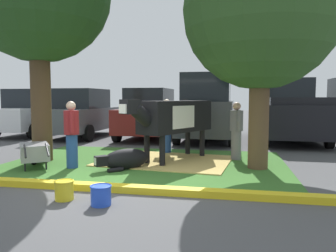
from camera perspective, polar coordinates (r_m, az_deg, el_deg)
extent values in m
plane|color=#4C4C4F|center=(6.41, -9.35, -9.98)|extent=(80.00, 80.00, 0.00)
cube|color=#386B28|center=(8.31, -3.92, -6.44)|extent=(6.85, 4.67, 0.02)
cube|color=yellow|center=(6.00, -10.20, -10.44)|extent=(8.05, 0.24, 0.12)
cube|color=tan|center=(8.53, -0.39, -6.04)|extent=(3.45, 2.75, 0.04)
cylinder|color=#4C3823|center=(9.08, -21.08, 3.96)|extent=(0.50, 0.50, 3.09)
cylinder|color=brown|center=(7.81, 15.39, 1.29)|extent=(0.45, 0.45, 2.35)
sphere|color=#2D5123|center=(8.04, 15.79, 18.63)|extent=(3.50, 3.50, 3.50)
cube|color=black|center=(8.54, 1.43, 1.69)|extent=(1.69, 2.36, 0.80)
cube|color=white|center=(8.42, 0.81, 1.65)|extent=(1.06, 1.13, 0.56)
cylinder|color=black|center=(7.52, -4.73, 2.02)|extent=(0.58, 0.71, 0.58)
cube|color=black|center=(7.29, -6.47, 3.33)|extent=(0.43, 0.51, 0.32)
cube|color=white|center=(7.15, -7.61, 2.97)|extent=(0.23, 0.20, 0.20)
cylinder|color=black|center=(7.80, -1.00, -4.39)|extent=(0.14, 0.14, 0.77)
cylinder|color=black|center=(8.12, -3.67, -4.03)|extent=(0.14, 0.14, 0.77)
cylinder|color=black|center=(9.18, 5.92, -3.02)|extent=(0.14, 0.14, 0.77)
cylinder|color=black|center=(9.45, 3.42, -2.78)|extent=(0.14, 0.14, 0.77)
cylinder|color=black|center=(9.53, 5.81, 0.49)|extent=(0.06, 0.06, 0.70)
ellipsoid|color=black|center=(7.65, -7.18, -5.69)|extent=(1.13, 1.10, 0.48)
cube|color=black|center=(7.42, -11.42, -5.92)|extent=(0.34, 0.34, 0.22)
cube|color=silver|center=(7.38, -12.30, -6.00)|extent=(0.11, 0.11, 0.16)
cylinder|color=black|center=(7.38, -9.07, -7.52)|extent=(0.32, 0.31, 0.10)
cylinder|color=#23478C|center=(7.99, -16.25, -4.24)|extent=(0.26, 0.26, 0.80)
cylinder|color=maroon|center=(7.91, -16.36, 0.58)|extent=(0.34, 0.34, 0.55)
sphere|color=beige|center=(7.89, -16.43, 3.35)|extent=(0.22, 0.22, 0.22)
cylinder|color=maroon|center=(8.13, -16.42, 0.88)|extent=(0.09, 0.09, 0.52)
cylinder|color=maroon|center=(7.69, -16.31, 0.67)|extent=(0.09, 0.09, 0.52)
cylinder|color=slate|center=(8.87, 11.68, -3.32)|extent=(0.26, 0.26, 0.78)
cylinder|color=slate|center=(8.81, 11.75, 0.93)|extent=(0.34, 0.34, 0.54)
sphere|color=tan|center=(8.79, 11.79, 3.36)|extent=(0.21, 0.21, 0.21)
cylinder|color=slate|center=(8.59, 12.19, 1.01)|extent=(0.09, 0.09, 0.51)
cylinder|color=slate|center=(9.01, 11.35, 1.20)|extent=(0.09, 0.09, 0.51)
cylinder|color=#23478C|center=(9.68, -0.24, -2.43)|extent=(0.26, 0.26, 0.82)
cylinder|color=slate|center=(9.62, -0.24, 1.66)|extent=(0.34, 0.34, 0.56)
sphere|color=beige|center=(9.61, -0.24, 4.00)|extent=(0.22, 0.22, 0.22)
cylinder|color=slate|center=(9.63, 1.07, 1.83)|extent=(0.09, 0.09, 0.54)
cylinder|color=slate|center=(9.61, -1.55, 1.82)|extent=(0.09, 0.09, 0.54)
cube|color=gray|center=(8.24, -22.07, -4.13)|extent=(1.02, 1.08, 0.36)
cylinder|color=black|center=(8.77, -22.23, -5.07)|extent=(0.30, 0.35, 0.36)
cylinder|color=black|center=(7.98, -23.46, -6.49)|extent=(0.04, 0.04, 0.24)
cylinder|color=black|center=(8.01, -20.30, -6.36)|extent=(0.04, 0.04, 0.24)
cylinder|color=black|center=(7.57, -23.47, -4.02)|extent=(0.35, 0.45, 0.23)
cylinder|color=black|center=(7.60, -20.14, -3.88)|extent=(0.35, 0.45, 0.23)
cylinder|color=yellow|center=(5.65, -17.49, -10.59)|extent=(0.29, 0.29, 0.30)
torus|color=yellow|center=(5.61, -17.52, -9.10)|extent=(0.32, 0.32, 0.02)
cylinder|color=blue|center=(5.24, -11.51, -11.71)|extent=(0.31, 0.31, 0.29)
torus|color=blue|center=(5.20, -11.54, -10.16)|extent=(0.33, 0.33, 0.02)
cube|color=silver|center=(15.90, -22.12, 1.36)|extent=(1.84, 4.42, 0.90)
cube|color=black|center=(15.88, -22.22, 4.42)|extent=(1.61, 2.22, 0.80)
cylinder|color=black|center=(17.62, -21.92, 0.20)|extent=(0.23, 0.64, 0.64)
cylinder|color=black|center=(16.69, -16.77, 0.10)|extent=(0.23, 0.64, 0.64)
cylinder|color=black|center=(14.25, -22.25, -0.82)|extent=(0.23, 0.64, 0.64)
cube|color=#4C5156|center=(14.40, -14.44, 1.24)|extent=(1.84, 4.42, 0.90)
cube|color=black|center=(14.38, -14.51, 4.62)|extent=(1.61, 2.22, 0.80)
cylinder|color=black|center=(16.11, -15.04, -0.02)|extent=(0.23, 0.64, 0.64)
cylinder|color=black|center=(15.39, -9.05, -0.13)|extent=(0.23, 0.64, 0.64)
cylinder|color=black|center=(13.63, -20.45, -1.01)|extent=(0.23, 0.64, 0.64)
cylinder|color=black|center=(12.77, -13.59, -1.21)|extent=(0.23, 0.64, 0.64)
cube|color=maroon|center=(13.48, -3.14, 1.15)|extent=(1.84, 4.42, 0.90)
cube|color=black|center=(13.45, -3.15, 4.76)|extent=(1.61, 2.22, 0.80)
cylinder|color=black|center=(15.13, -5.04, -0.17)|extent=(0.23, 0.64, 0.64)
cylinder|color=black|center=(14.71, 1.69, -0.30)|extent=(0.23, 0.64, 0.64)
cylinder|color=black|center=(12.43, -8.83, -1.29)|extent=(0.23, 0.64, 0.64)
cylinder|color=black|center=(11.92, -0.70, -1.50)|extent=(0.23, 0.64, 0.64)
cube|color=#3D3D42|center=(12.85, 6.86, 1.61)|extent=(1.95, 4.62, 1.20)
cube|color=black|center=(12.84, 6.91, 6.52)|extent=(1.70, 3.22, 1.00)
cylinder|color=black|center=(14.48, 3.59, -0.39)|extent=(0.23, 0.64, 0.64)
cylinder|color=black|center=(14.34, 11.13, -0.52)|extent=(0.23, 0.64, 0.64)
cylinder|color=black|center=(11.54, 1.49, -1.70)|extent=(0.23, 0.64, 0.64)
cylinder|color=black|center=(11.36, 10.96, -1.89)|extent=(0.23, 0.64, 0.64)
cube|color=black|center=(13.44, 20.22, 1.27)|extent=(2.05, 5.42, 1.10)
cube|color=black|center=(14.36, 19.79, 5.69)|extent=(1.86, 1.82, 1.00)
cube|color=black|center=(12.22, 21.15, 4.07)|extent=(1.93, 2.72, 0.24)
cylinder|color=black|center=(15.11, 15.43, -0.33)|extent=(0.23, 0.64, 0.64)
cylinder|color=black|center=(15.38, 22.89, -0.46)|extent=(0.23, 0.64, 0.64)
cylinder|color=black|center=(11.63, 16.54, -1.85)|extent=(0.23, 0.64, 0.64)
cylinder|color=black|center=(11.97, 26.13, -1.96)|extent=(0.23, 0.64, 0.64)
cylinder|color=black|center=(15.36, 25.33, -0.54)|extent=(0.23, 0.64, 0.64)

